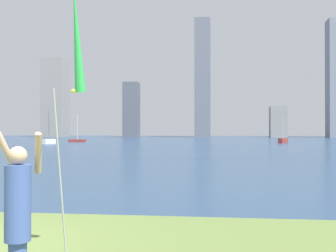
{
  "coord_description": "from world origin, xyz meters",
  "views": [
    {
      "loc": [
        3.99,
        -6.16,
        1.87
      ],
      "look_at": [
        1.32,
        16.46,
        2.05
      ],
      "focal_mm": 44.91,
      "sensor_mm": 36.0,
      "label": 1
    }
  ],
  "objects_px": {
    "person": "(18,203)",
    "kite_flag_right": "(76,42)",
    "sailboat_2": "(283,140)",
    "sailboat_7": "(77,140)",
    "sailboat_3": "(49,141)"
  },
  "relations": [
    {
      "from": "sailboat_2",
      "to": "kite_flag_right",
      "type": "bearing_deg",
      "value": -101.63
    },
    {
      "from": "person",
      "to": "kite_flag_right",
      "type": "height_order",
      "value": "kite_flag_right"
    },
    {
      "from": "kite_flag_right",
      "to": "sailboat_2",
      "type": "distance_m",
      "value": 54.13
    },
    {
      "from": "sailboat_3",
      "to": "kite_flag_right",
      "type": "bearing_deg",
      "value": -66.96
    },
    {
      "from": "kite_flag_right",
      "to": "sailboat_7",
      "type": "bearing_deg",
      "value": 108.94
    },
    {
      "from": "sailboat_2",
      "to": "sailboat_7",
      "type": "distance_m",
      "value": 29.89
    },
    {
      "from": "kite_flag_right",
      "to": "sailboat_2",
      "type": "height_order",
      "value": "kite_flag_right"
    },
    {
      "from": "sailboat_3",
      "to": "sailboat_7",
      "type": "relative_size",
      "value": 1.02
    },
    {
      "from": "sailboat_3",
      "to": "sailboat_7",
      "type": "bearing_deg",
      "value": 83.91
    },
    {
      "from": "sailboat_2",
      "to": "sailboat_7",
      "type": "relative_size",
      "value": 0.85
    },
    {
      "from": "person",
      "to": "sailboat_2",
      "type": "distance_m",
      "value": 54.82
    },
    {
      "from": "sailboat_7",
      "to": "sailboat_3",
      "type": "bearing_deg",
      "value": -96.09
    },
    {
      "from": "person",
      "to": "sailboat_2",
      "type": "height_order",
      "value": "sailboat_2"
    },
    {
      "from": "kite_flag_right",
      "to": "sailboat_3",
      "type": "relative_size",
      "value": 0.93
    },
    {
      "from": "sailboat_2",
      "to": "sailboat_3",
      "type": "bearing_deg",
      "value": -168.33
    }
  ]
}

